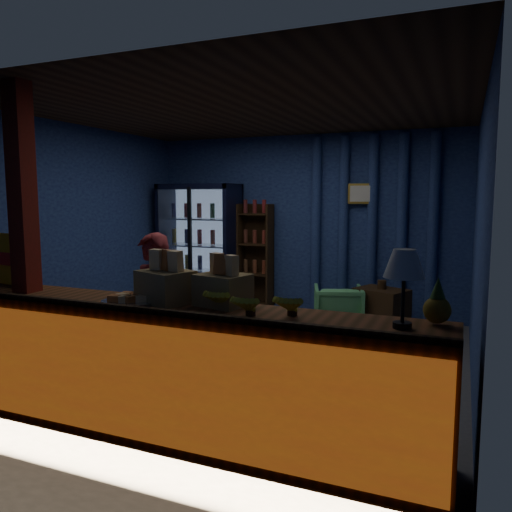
{
  "coord_description": "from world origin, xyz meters",
  "views": [
    {
      "loc": [
        2.17,
        -4.84,
        1.71
      ],
      "look_at": [
        0.24,
        -0.2,
        1.11
      ],
      "focal_mm": 35.0,
      "sensor_mm": 36.0,
      "label": 1
    }
  ],
  "objects_px": {
    "shopkeeper": "(154,314)",
    "green_chair": "(338,307)",
    "pastry_tray": "(130,300)",
    "table_lamp": "(404,267)"
  },
  "relations": [
    {
      "from": "pastry_tray",
      "to": "table_lamp",
      "type": "height_order",
      "value": "table_lamp"
    },
    {
      "from": "shopkeeper",
      "to": "pastry_tray",
      "type": "xyz_separation_m",
      "value": [
        0.26,
        -0.67,
        0.27
      ]
    },
    {
      "from": "shopkeeper",
      "to": "green_chair",
      "type": "relative_size",
      "value": 2.25
    },
    {
      "from": "shopkeeper",
      "to": "green_chair",
      "type": "height_order",
      "value": "shopkeeper"
    },
    {
      "from": "shopkeeper",
      "to": "table_lamp",
      "type": "height_order",
      "value": "table_lamp"
    },
    {
      "from": "green_chair",
      "to": "table_lamp",
      "type": "xyz_separation_m",
      "value": [
        1.15,
        -3.32,
        1.03
      ]
    },
    {
      "from": "shopkeeper",
      "to": "pastry_tray",
      "type": "relative_size",
      "value": 3.41
    },
    {
      "from": "shopkeeper",
      "to": "green_chair",
      "type": "distance_m",
      "value": 2.91
    },
    {
      "from": "green_chair",
      "to": "table_lamp",
      "type": "relative_size",
      "value": 1.35
    },
    {
      "from": "shopkeeper",
      "to": "pastry_tray",
      "type": "distance_m",
      "value": 0.77
    }
  ]
}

